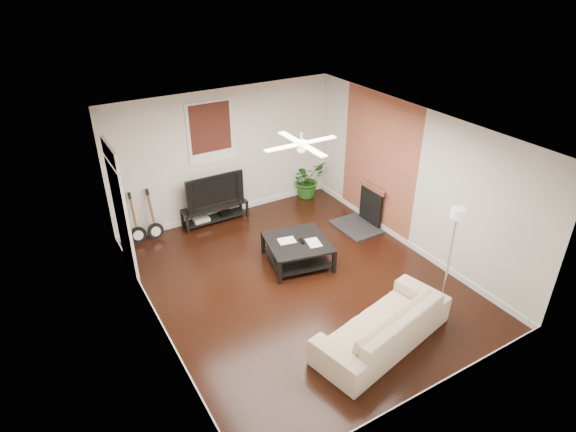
% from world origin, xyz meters
% --- Properties ---
extents(room, '(5.01, 6.01, 2.81)m').
position_xyz_m(room, '(0.00, 0.00, 1.40)').
color(room, black).
rests_on(room, ground).
extents(brick_accent, '(0.02, 2.20, 2.80)m').
position_xyz_m(brick_accent, '(2.49, 1.00, 1.40)').
color(brick_accent, '#AD5538').
rests_on(brick_accent, floor).
extents(fireplace, '(0.80, 1.10, 0.92)m').
position_xyz_m(fireplace, '(2.20, 1.00, 0.46)').
color(fireplace, black).
rests_on(fireplace, floor).
extents(window_back, '(1.00, 0.06, 1.30)m').
position_xyz_m(window_back, '(-0.30, 2.97, 1.95)').
color(window_back, '#3C1210').
rests_on(window_back, wall_back).
extents(door_left, '(0.08, 1.00, 2.50)m').
position_xyz_m(door_left, '(-2.46, 1.90, 1.25)').
color(door_left, white).
rests_on(door_left, wall_left).
extents(tv_stand, '(1.42, 0.38, 0.40)m').
position_xyz_m(tv_stand, '(-0.42, 2.78, 0.20)').
color(tv_stand, black).
rests_on(tv_stand, floor).
extents(tv, '(1.27, 0.17, 0.73)m').
position_xyz_m(tv, '(-0.42, 2.80, 0.76)').
color(tv, black).
rests_on(tv, tv_stand).
extents(coffee_table, '(1.32, 1.32, 0.47)m').
position_xyz_m(coffee_table, '(0.30, 0.55, 0.23)').
color(coffee_table, black).
rests_on(coffee_table, floor).
extents(sofa, '(2.44, 1.37, 0.67)m').
position_xyz_m(sofa, '(0.27, -1.90, 0.34)').
color(sofa, '#BDAA8E').
rests_on(sofa, floor).
extents(floor_lamp, '(0.37, 0.37, 1.88)m').
position_xyz_m(floor_lamp, '(1.62, -1.80, 0.94)').
color(floor_lamp, white).
rests_on(floor_lamp, floor).
extents(potted_plant, '(0.90, 0.81, 0.89)m').
position_xyz_m(potted_plant, '(1.96, 2.82, 0.44)').
color(potted_plant, '#215919').
rests_on(potted_plant, floor).
extents(guitar_left, '(0.34, 0.25, 1.08)m').
position_xyz_m(guitar_left, '(-2.10, 2.75, 0.54)').
color(guitar_left, black).
rests_on(guitar_left, floor).
extents(guitar_right, '(0.35, 0.25, 1.08)m').
position_xyz_m(guitar_right, '(-1.75, 2.72, 0.54)').
color(guitar_right, black).
rests_on(guitar_right, floor).
extents(ceiling_fan, '(1.24, 1.24, 0.32)m').
position_xyz_m(ceiling_fan, '(0.00, 0.00, 2.60)').
color(ceiling_fan, white).
rests_on(ceiling_fan, ceiling).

